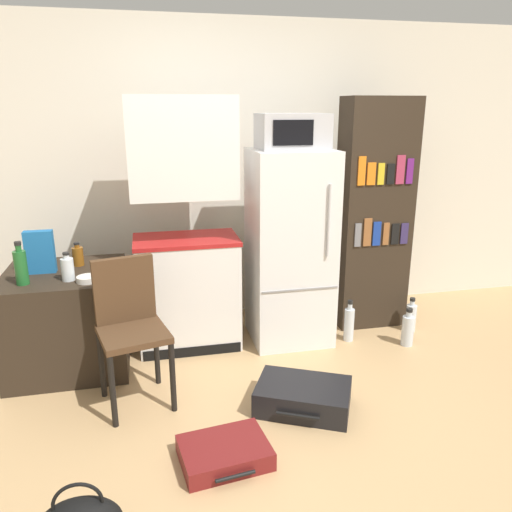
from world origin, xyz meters
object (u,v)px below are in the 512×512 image
at_px(suitcase_large_flat, 303,397).
at_px(water_bottle_middle, 411,317).
at_px(bottle_clear_short, 68,269).
at_px(microwave, 292,131).
at_px(water_bottle_front, 349,324).
at_px(cereal_box, 40,252).
at_px(chair, 129,318).
at_px(side_table, 68,319).
at_px(bottle_amber_beer, 78,256).
at_px(bottle_green_tall, 21,267).
at_px(bowl, 87,279).
at_px(suitcase_small_flat, 225,453).
at_px(refrigerator, 290,248).
at_px(water_bottle_back, 408,330).
at_px(bookshelf, 374,216).
at_px(kitchen_hutch, 186,235).

height_order(suitcase_large_flat, water_bottle_middle, water_bottle_middle).
bearing_deg(water_bottle_middle, bottle_clear_short, -176.52).
bearing_deg(microwave, water_bottle_front, -21.20).
height_order(cereal_box, suitcase_large_flat, cereal_box).
xyz_separation_m(microwave, bottle_clear_short, (-1.62, -0.29, -0.86)).
bearing_deg(chair, side_table, 115.79).
xyz_separation_m(bottle_amber_beer, suitcase_large_flat, (1.40, -1.06, -0.71)).
height_order(side_table, bottle_clear_short, bottle_clear_short).
bearing_deg(water_bottle_front, suitcase_large_flat, -128.05).
relative_size(bottle_clear_short, water_bottle_front, 0.56).
bearing_deg(bottle_green_tall, chair, -27.00).
bearing_deg(bowl, cereal_box, 140.64).
relative_size(microwave, water_bottle_front, 1.46).
distance_m(bowl, suitcase_small_flat, 1.46).
bearing_deg(bottle_green_tall, refrigerator, 9.09).
distance_m(bowl, suitcase_large_flat, 1.61).
xyz_separation_m(bowl, water_bottle_back, (2.38, -0.01, -0.61)).
bearing_deg(water_bottle_front, microwave, 158.80).
height_order(bottle_green_tall, chair, bottle_green_tall).
bearing_deg(chair, cereal_box, 122.30).
xyz_separation_m(bottle_amber_beer, bottle_green_tall, (-0.31, -0.34, 0.05)).
bearing_deg(microwave, suitcase_small_flat, -118.47).
height_order(bottle_clear_short, suitcase_large_flat, bottle_clear_short).
bearing_deg(water_bottle_back, water_bottle_middle, 55.80).
height_order(bookshelf, bottle_clear_short, bookshelf).
distance_m(side_table, water_bottle_middle, 2.74).
bearing_deg(suitcase_small_flat, bookshelf, 37.71).
distance_m(bottle_green_tall, suitcase_small_flat, 1.77).
bearing_deg(refrigerator, bottle_green_tall, -170.91).
bearing_deg(suitcase_large_flat, water_bottle_middle, 62.13).
relative_size(bookshelf, water_bottle_back, 6.13).
xyz_separation_m(bottle_green_tall, bowl, (0.41, -0.04, -0.10)).
distance_m(chair, water_bottle_back, 2.18).
relative_size(kitchen_hutch, water_bottle_front, 5.51).
height_order(suitcase_small_flat, water_bottle_back, water_bottle_back).
bearing_deg(bottle_amber_beer, bowl, -75.87).
bearing_deg(microwave, cereal_box, -177.56).
bearing_deg(bottle_green_tall, bottle_amber_beer, 47.99).
distance_m(refrigerator, bowl, 1.54).
height_order(suitcase_large_flat, water_bottle_front, water_bottle_front).
distance_m(chair, water_bottle_middle, 2.38).
relative_size(kitchen_hutch, chair, 2.05).
bearing_deg(bottle_amber_beer, refrigerator, -1.38).
xyz_separation_m(kitchen_hutch, microwave, (0.81, -0.06, 0.76)).
xyz_separation_m(kitchen_hutch, refrigerator, (0.81, -0.05, -0.13)).
relative_size(refrigerator, bottle_green_tall, 5.29).
bearing_deg(water_bottle_front, bottle_amber_beer, 173.93).
relative_size(side_table, kitchen_hutch, 0.43).
bearing_deg(bottle_clear_short, water_bottle_front, 2.99).
height_order(kitchen_hutch, chair, kitchen_hutch).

